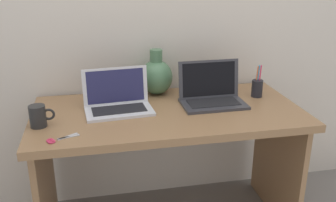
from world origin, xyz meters
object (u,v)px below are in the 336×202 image
at_px(laptop_right, 211,92).
at_px(green_vase, 156,76).
at_px(laptop_left, 117,99).
at_px(coffee_mug, 38,116).
at_px(pen_cup, 257,88).
at_px(scissors, 57,139).

xyz_separation_m(laptop_right, green_vase, (-0.27, 0.21, 0.05)).
height_order(laptop_left, coffee_mug, laptop_left).
distance_m(laptop_right, pen_cup, 0.29).
bearing_deg(coffee_mug, green_vase, 29.62).
relative_size(laptop_left, coffee_mug, 3.03).
bearing_deg(laptop_right, green_vase, 142.30).
height_order(laptop_left, green_vase, green_vase).
distance_m(pen_cup, scissors, 1.16).
distance_m(laptop_right, scissors, 0.87).
bearing_deg(coffee_mug, scissors, -61.21).
xyz_separation_m(green_vase, coffee_mug, (-0.63, -0.36, -0.05)).
bearing_deg(pen_cup, scissors, -161.88).
distance_m(laptop_left, coffee_mug, 0.41).
distance_m(green_vase, coffee_mug, 0.73).
distance_m(laptop_left, laptop_right, 0.52).
height_order(laptop_right, green_vase, green_vase).
bearing_deg(laptop_left, scissors, -132.62).
xyz_separation_m(laptop_right, scissors, (-0.81, -0.32, -0.06)).
height_order(laptop_left, scissors, laptop_left).
distance_m(laptop_right, coffee_mug, 0.92).
relative_size(green_vase, coffee_mug, 2.23).
relative_size(green_vase, scissors, 1.86).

